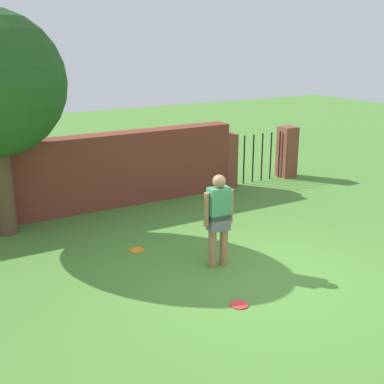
# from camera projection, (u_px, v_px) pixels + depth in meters

# --- Properties ---
(ground_plane) EXTENTS (40.00, 40.00, 0.00)m
(ground_plane) POSITION_uv_depth(u_px,v_px,m) (261.00, 281.00, 8.25)
(ground_plane) COLOR #4C8433
(brick_wall) EXTENTS (7.83, 0.50, 1.69)m
(brick_wall) POSITION_uv_depth(u_px,v_px,m) (75.00, 175.00, 11.26)
(brick_wall) COLOR brown
(brick_wall) RESTS_ON ground
(person) EXTENTS (0.54, 0.25, 1.62)m
(person) POSITION_uv_depth(u_px,v_px,m) (219.00, 216.00, 8.53)
(person) COLOR #9E704C
(person) RESTS_ON ground
(fence_gate) EXTENTS (2.47, 0.44, 1.40)m
(fence_gate) POSITION_uv_depth(u_px,v_px,m) (258.00, 156.00, 13.70)
(fence_gate) COLOR brown
(fence_gate) RESTS_ON ground
(frisbee_red) EXTENTS (0.27, 0.27, 0.02)m
(frisbee_red) POSITION_uv_depth(u_px,v_px,m) (239.00, 305.00, 7.49)
(frisbee_red) COLOR red
(frisbee_red) RESTS_ON ground
(frisbee_orange) EXTENTS (0.27, 0.27, 0.02)m
(frisbee_orange) POSITION_uv_depth(u_px,v_px,m) (137.00, 250.00, 9.40)
(frisbee_orange) COLOR orange
(frisbee_orange) RESTS_ON ground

